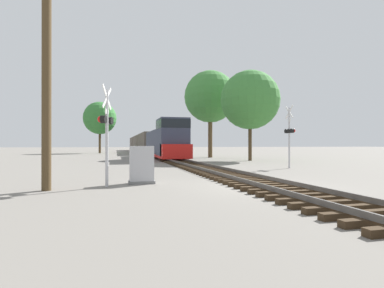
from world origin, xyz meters
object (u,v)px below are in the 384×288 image
crossing_signal_near (106,126)px  tree_far_right (250,100)px  freight_train (144,143)px  tree_mid_background (210,97)px  utility_pole (47,55)px  relay_cabinet (142,165)px  tree_deep_background (100,118)px  crossing_signal_far (290,132)px

crossing_signal_near → tree_far_right: bearing=158.6°
freight_train → tree_mid_background: (6.23, -23.77, 5.90)m
utility_pole → relay_cabinet: bearing=17.8°
crossing_signal_near → tree_mid_background: tree_mid_background is taller
utility_pole → tree_far_right: (15.82, 16.73, 1.41)m
freight_train → utility_pole: bearing=-99.3°
utility_pole → tree_deep_background: size_ratio=0.95×
freight_train → tree_mid_background: bearing=-75.3°
crossing_signal_far → utility_pole: bearing=115.8°
crossing_signal_far → utility_pole: utility_pole is taller
relay_cabinet → tree_mid_background: bearing=65.9°
freight_train → utility_pole: 49.60m
tree_far_right → utility_pole: bearing=-133.4°
relay_cabinet → crossing_signal_near: bearing=-155.0°
freight_train → crossing_signal_far: crossing_signal_far is taller
crossing_signal_near → relay_cabinet: size_ratio=2.49×
crossing_signal_far → tree_deep_background: 44.66m
utility_pole → tree_mid_background: size_ratio=0.85×
crossing_signal_near → crossing_signal_far: crossing_signal_far is taller
crossing_signal_near → tree_deep_background: size_ratio=0.40×
crossing_signal_far → relay_cabinet: crossing_signal_far is taller
relay_cabinet → utility_pole: utility_pole is taller
freight_train → relay_cabinet: freight_train is taller
tree_mid_background → relay_cabinet: bearing=-114.1°
crossing_signal_far → tree_far_right: (1.67, 9.88, 3.76)m
crossing_signal_near → relay_cabinet: bearing=133.9°
relay_cabinet → tree_deep_background: bearing=94.9°
freight_train → tree_deep_background: 9.87m
freight_train → tree_mid_background: tree_mid_background is taller
crossing_signal_far → relay_cabinet: size_ratio=2.77×
relay_cabinet → tree_deep_background: 48.23m
relay_cabinet → tree_deep_background: (-4.06, 47.68, 6.03)m
tree_deep_background → tree_far_right: bearing=-62.9°
crossing_signal_far → tree_mid_background: 19.00m
freight_train → tree_mid_background: 25.27m
tree_mid_background → utility_pole: bearing=-119.5°
crossing_signal_near → tree_deep_background: tree_deep_background is taller
crossing_signal_far → relay_cabinet: 12.25m
crossing_signal_far → utility_pole: 15.90m
crossing_signal_far → tree_mid_background: tree_mid_background is taller
freight_train → tree_far_right: bearing=-76.3°
tree_deep_background → tree_mid_background: bearing=-58.0°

